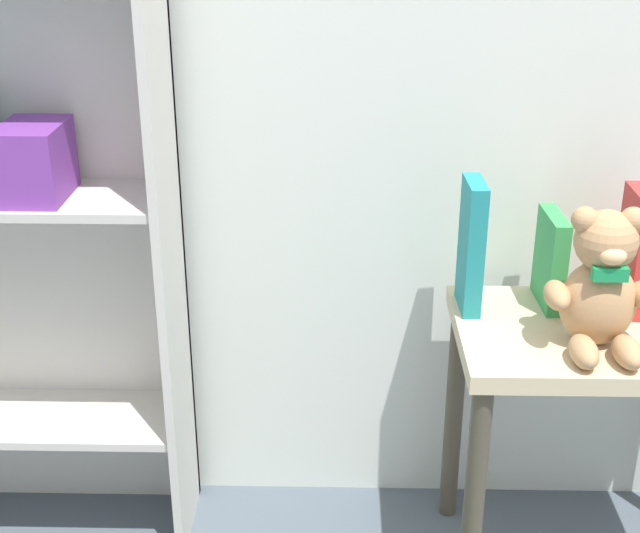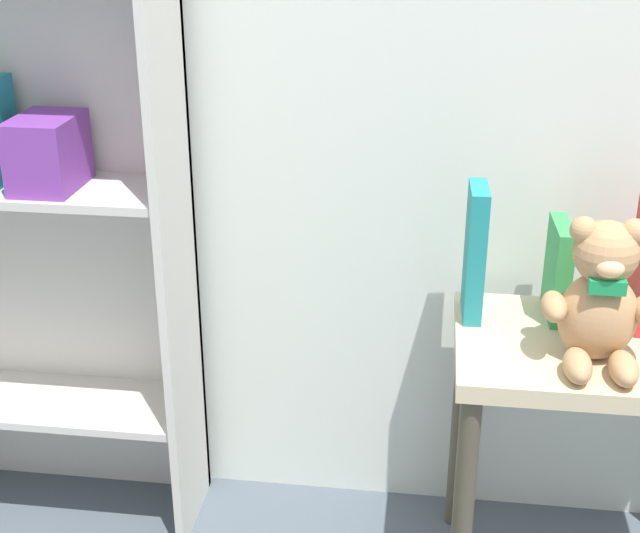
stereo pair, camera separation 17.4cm
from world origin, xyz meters
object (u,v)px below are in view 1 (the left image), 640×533
at_px(bookshelf_side, 3,152).
at_px(display_table, 593,376).
at_px(book_standing_teal, 471,246).
at_px(book_standing_red, 637,251).
at_px(teddy_bear, 602,285).
at_px(book_standing_green, 550,260).

xyz_separation_m(bookshelf_side, display_table, (1.18, -0.14, -0.41)).
distance_m(bookshelf_side, book_standing_teal, 0.95).
height_order(display_table, book_standing_red, book_standing_red).
xyz_separation_m(display_table, teddy_bear, (-0.03, -0.07, 0.23)).
height_order(teddy_bear, book_standing_green, teddy_bear).
xyz_separation_m(book_standing_teal, book_standing_green, (0.16, 0.02, -0.04)).
bearing_deg(book_standing_red, display_table, -129.05).
distance_m(teddy_bear, book_standing_red, 0.20).
height_order(bookshelf_side, book_standing_red, bookshelf_side).
distance_m(book_standing_teal, book_standing_green, 0.17).
bearing_deg(book_standing_teal, bookshelf_side, 175.03).
bearing_deg(book_standing_red, book_standing_teal, -177.48).
relative_size(bookshelf_side, display_table, 2.76).
relative_size(book_standing_teal, book_standing_green, 1.39).
xyz_separation_m(bookshelf_side, book_standing_teal, (0.93, -0.05, -0.17)).
bearing_deg(display_table, book_standing_red, 49.61).
relative_size(display_table, book_standing_red, 2.33).
xyz_separation_m(bookshelf_side, book_standing_red, (1.26, -0.04, -0.18)).
height_order(display_table, book_standing_green, book_standing_green).
bearing_deg(display_table, teddy_bear, -114.32).
xyz_separation_m(book_standing_green, book_standing_red, (0.16, -0.02, 0.03)).
distance_m(bookshelf_side, teddy_bear, 1.18).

